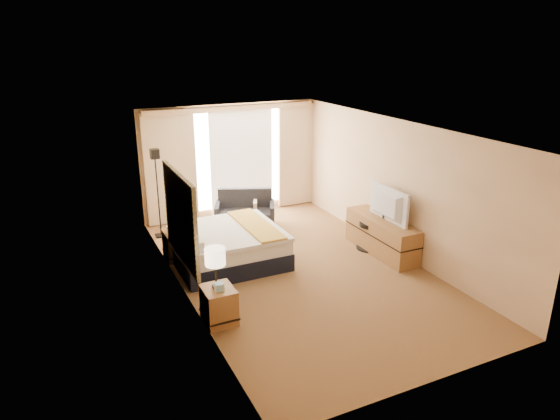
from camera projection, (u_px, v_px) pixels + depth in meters
name	position (u px, v px, depth m)	size (l,w,h in m)	color
floor	(298.00, 270.00, 9.13)	(4.20, 7.00, 0.02)	#5B241A
ceiling	(300.00, 128.00, 8.27)	(4.20, 7.00, 0.02)	silver
wall_back	(231.00, 160.00, 11.69)	(4.20, 0.02, 2.60)	#DFB588
wall_front	(439.00, 289.00, 5.71)	(4.20, 0.02, 2.60)	#DFB588
wall_left	(181.00, 220.00, 7.85)	(0.02, 7.00, 2.60)	#DFB588
wall_right	(396.00, 188.00, 9.55)	(0.02, 7.00, 2.60)	#DFB588
headboard	(180.00, 217.00, 8.05)	(0.06, 1.85, 1.50)	black
nightstand_left	(219.00, 305.00, 7.39)	(0.45, 0.52, 0.55)	olive
nightstand_right	(177.00, 245.00, 9.52)	(0.45, 0.52, 0.55)	olive
media_dresser	(382.00, 236.00, 9.75)	(0.50, 1.80, 0.70)	olive
window	(241.00, 158.00, 11.76)	(2.30, 0.02, 2.30)	white
curtains	(232.00, 156.00, 11.56)	(4.12, 0.19, 2.56)	beige
bed	(227.00, 246.00, 9.32)	(1.93, 1.76, 0.94)	black
loveseat	(245.00, 215.00, 11.14)	(1.47, 1.16, 0.81)	maroon
floor_lamp	(156.00, 176.00, 10.24)	(0.24, 0.24, 1.89)	black
desk_chair	(374.00, 226.00, 9.90)	(0.53, 0.53, 1.09)	black
lamp_left	(215.00, 257.00, 7.15)	(0.30, 0.30, 0.63)	black
lamp_right	(176.00, 205.00, 9.30)	(0.31, 0.31, 0.66)	black
tissue_box	(219.00, 287.00, 7.22)	(0.13, 0.13, 0.12)	#8CBFD8
telephone	(178.00, 232.00, 9.28)	(0.19, 0.15, 0.08)	black
television	(384.00, 205.00, 9.45)	(1.13, 0.15, 0.65)	black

